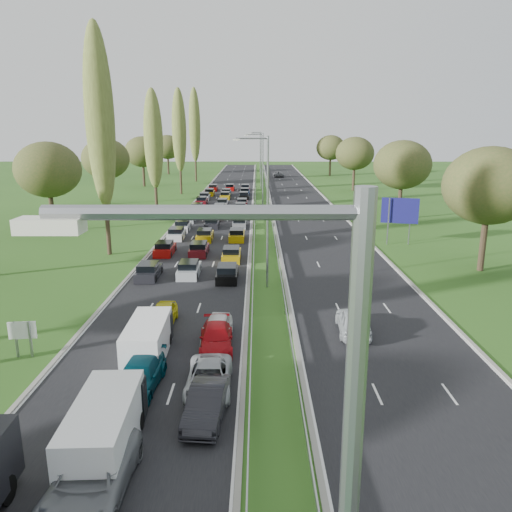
{
  "coord_description": "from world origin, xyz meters",
  "views": [
    {
      "loc": [
        3.68,
        4.26,
        12.41
      ],
      "look_at": [
        3.58,
        47.37,
        1.5
      ],
      "focal_mm": 35.0,
      "sensor_mm": 36.0,
      "label": 1
    }
  ],
  "objects": [
    {
      "name": "ground",
      "position": [
        4.5,
        80.0,
        0.0
      ],
      "size": [
        260.0,
        260.0,
        0.0
      ],
      "primitive_type": "plane",
      "color": "#295119",
      "rests_on": "ground"
    },
    {
      "name": "near_carriageway",
      "position": [
        -2.25,
        82.5,
        0.0
      ],
      "size": [
        10.5,
        215.0,
        0.04
      ],
      "primitive_type": "cube",
      "color": "black",
      "rests_on": "ground"
    },
    {
      "name": "far_carriageway",
      "position": [
        11.25,
        82.5,
        0.0
      ],
      "size": [
        10.5,
        215.0,
        0.04
      ],
      "primitive_type": "cube",
      "color": "black",
      "rests_on": "ground"
    },
    {
      "name": "central_reservation",
      "position": [
        4.5,
        82.5,
        0.55
      ],
      "size": [
        2.36,
        215.0,
        0.32
      ],
      "color": "gray",
      "rests_on": "ground"
    },
    {
      "name": "lamp_columns",
      "position": [
        4.5,
        78.0,
        6.0
      ],
      "size": [
        0.18,
        140.18,
        12.0
      ],
      "color": "gray",
      "rests_on": "ground"
    },
    {
      "name": "poplar_row",
      "position": [
        -11.5,
        68.17,
        12.39
      ],
      "size": [
        2.8,
        127.8,
        22.44
      ],
      "color": "#2D2116",
      "rests_on": "ground"
    },
    {
      "name": "woodland_left",
      "position": [
        -22.0,
        62.63,
        7.68
      ],
      "size": [
        8.0,
        166.0,
        11.1
      ],
      "color": "#2D2116",
      "rests_on": "ground"
    },
    {
      "name": "woodland_right",
      "position": [
        24.0,
        66.67,
        7.68
      ],
      "size": [
        8.0,
        153.0,
        11.1
      ],
      "color": "#2D2116",
      "rests_on": "ground"
    },
    {
      "name": "traffic_queue_fill",
      "position": [
        -2.25,
        77.82,
        0.44
      ],
      "size": [
        9.05,
        69.05,
        0.8
      ],
      "color": "black",
      "rests_on": "ground"
    },
    {
      "name": "near_car_6",
      "position": [
        -2.04,
        18.98,
        0.78
      ],
      "size": [
        2.57,
        5.51,
        1.53
      ],
      "primitive_type": "imported",
      "rotation": [
        0.0,
        0.0,
        -0.01
      ],
      "color": "slate",
      "rests_on": "near_carriageway"
    },
    {
      "name": "near_car_7",
      "position": [
        -2.1,
        26.44,
        0.72
      ],
      "size": [
        2.26,
        4.93,
        1.4
      ],
      "primitive_type": "imported",
      "rotation": [
        0.0,
        0.0,
        -0.06
      ],
      "color": "#043947",
      "rests_on": "near_carriageway"
    },
    {
      "name": "near_car_8",
      "position": [
        -2.47,
        34.86,
        0.7
      ],
      "size": [
        1.68,
        4.02,
        1.36
      ],
      "primitive_type": "imported",
      "rotation": [
        0.0,
        0.0,
        0.02
      ],
      "color": "#CDC00D",
      "rests_on": "near_carriageway"
    },
    {
      "name": "near_car_9",
      "position": [
        1.47,
        23.92,
        0.75
      ],
      "size": [
        1.9,
        4.54,
        1.46
      ],
      "primitive_type": "imported",
      "rotation": [
        0.0,
        0.0,
        -0.08
      ],
      "color": "black",
      "rests_on": "near_carriageway"
    },
    {
      "name": "near_car_10",
      "position": [
        1.33,
        26.34,
        0.68
      ],
      "size": [
        2.26,
        4.76,
        1.31
      ],
      "primitive_type": "imported",
      "rotation": [
        0.0,
        0.0,
        0.02
      ],
      "color": "#A1A5AA",
      "rests_on": "near_carriageway"
    },
    {
      "name": "near_car_11",
      "position": [
        1.31,
        31.15,
        0.69
      ],
      "size": [
        2.18,
        4.75,
        1.35
      ],
      "primitive_type": "imported",
      "rotation": [
        0.0,
        0.0,
        0.06
      ],
      "color": "#A20A10",
      "rests_on": "near_carriageway"
    },
    {
      "name": "near_car_12",
      "position": [
        1.26,
        32.48,
        0.73
      ],
      "size": [
        1.87,
        4.22,
        1.41
      ],
      "primitive_type": "imported",
      "rotation": [
        0.0,
        0.0,
        -0.05
      ],
      "color": "silver",
      "rests_on": "near_carriageway"
    },
    {
      "name": "far_car_0",
      "position": [
        9.7,
        33.49,
        0.82
      ],
      "size": [
        2.15,
        4.78,
        1.59
      ],
      "primitive_type": "imported",
      "rotation": [
        0.0,
        0.0,
        3.08
      ],
      "color": "#B5BCBF",
      "rests_on": "far_carriageway"
    },
    {
      "name": "far_car_1",
      "position": [
        13.18,
        78.42,
        0.73
      ],
      "size": [
        1.81,
        4.41,
        1.42
      ],
      "primitive_type": "imported",
      "rotation": [
        0.0,
        0.0,
        3.21
      ],
      "color": "black",
      "rests_on": "far_carriageway"
    },
    {
      "name": "far_car_2",
      "position": [
        9.51,
        141.14,
        0.79
      ],
      "size": [
        2.61,
        5.59,
        1.55
      ],
      "primitive_type": "imported",
      "rotation": [
        0.0,
        0.0,
        3.15
      ],
      "color": "slate",
      "rests_on": "far_carriageway"
    },
    {
      "name": "white_van_front",
      "position": [
        -2.26,
        21.57,
        1.16
      ],
      "size": [
        2.2,
        5.62,
        2.26
      ],
      "rotation": [
        0.0,
        0.0,
        0.04
      ],
      "color": "white",
      "rests_on": "near_carriageway"
    },
    {
      "name": "white_van_rear",
      "position": [
        -2.43,
        30.23,
        1.07
      ],
      "size": [
        2.04,
        5.21,
        2.09
      ],
      "rotation": [
        0.0,
        0.0,
        0.02
      ],
      "color": "white",
      "rests_on": "near_carriageway"
    },
    {
      "name": "info_sign",
      "position": [
        -9.4,
        30.08,
        1.37
      ],
      "size": [
        1.5,
        0.28,
        2.1
      ],
      "color": "gray",
      "rests_on": "ground"
    },
    {
      "name": "direction_sign",
      "position": [
        19.4,
        58.65,
        3.57
      ],
      "size": [
        3.9,
        1.09,
        5.2
      ],
      "color": "gray",
      "rests_on": "ground"
    }
  ]
}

